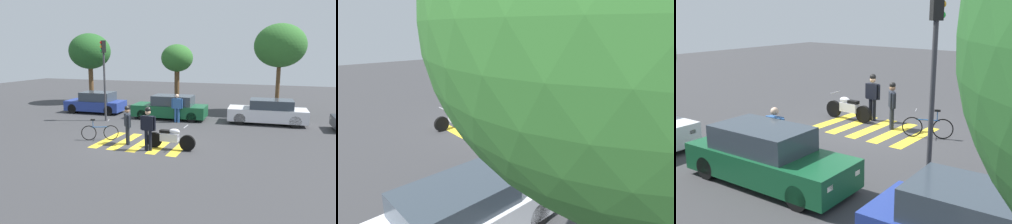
{
  "view_description": "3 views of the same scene",
  "coord_description": "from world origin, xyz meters",
  "views": [
    {
      "loc": [
        5.7,
        -13.1,
        4.07
      ],
      "look_at": [
        0.77,
        1.26,
        1.27
      ],
      "focal_mm": 34.46,
      "sensor_mm": 36.0,
      "label": 1
    },
    {
      "loc": [
        7.93,
        10.81,
        4.51
      ],
      "look_at": [
        -0.15,
        1.18,
        0.83
      ],
      "focal_mm": 30.9,
      "sensor_mm": 36.0,
      "label": 2
    },
    {
      "loc": [
        -8.09,
        12.39,
        4.31
      ],
      "look_at": [
        0.51,
        1.08,
        0.77
      ],
      "focal_mm": 44.12,
      "sensor_mm": 36.0,
      "label": 3
    }
  ],
  "objects": [
    {
      "name": "leaning_bicycle",
      "position": [
        -2.13,
        -0.19,
        0.39
      ],
      "size": [
        1.63,
        0.73,
        1.02
      ],
      "color": "black",
      "rests_on": "ground_plane"
    },
    {
      "name": "pedestrian_bystander",
      "position": [
        0.13,
        4.75,
        0.97
      ],
      "size": [
        0.67,
        0.23,
        1.69
      ],
      "color": "#2D5999",
      "rests_on": "ground_plane"
    },
    {
      "name": "officer_by_motorcycle",
      "position": [
        -0.58,
        -0.39,
        1.02
      ],
      "size": [
        0.46,
        0.54,
        1.77
      ],
      "color": "#1E232D",
      "rests_on": "ground_plane"
    },
    {
      "name": "traffic_light_pole",
      "position": [
        -4.12,
        3.81,
        3.17
      ],
      "size": [
        0.34,
        0.34,
        4.78
      ],
      "color": "#38383D",
      "rests_on": "ground_plane"
    },
    {
      "name": "car_blue_hatchback",
      "position": [
        -6.11,
        6.06,
        0.67
      ],
      "size": [
        4.05,
        1.88,
        1.43
      ],
      "color": "black",
      "rests_on": "ground_plane"
    },
    {
      "name": "street_tree_far",
      "position": [
        5.66,
        9.82,
        4.52
      ],
      "size": [
        3.37,
        3.37,
        5.97
      ],
      "color": "brown",
      "rests_on": "ground_plane"
    },
    {
      "name": "officer_on_foot",
      "position": [
        0.65,
        -0.97,
        1.1
      ],
      "size": [
        0.7,
        0.25,
        1.88
      ],
      "color": "black",
      "rests_on": "ground_plane"
    },
    {
      "name": "ground_plane",
      "position": [
        0.0,
        0.0,
        0.0
      ],
      "size": [
        60.0,
        60.0,
        0.0
      ],
      "primitive_type": "plane",
      "color": "#38383A"
    },
    {
      "name": "crosswalk_stripes",
      "position": [
        0.0,
        0.0,
        0.0
      ],
      "size": [
        4.05,
        2.89,
        0.01
      ],
      "color": "yellow",
      "rests_on": "ground_plane"
    },
    {
      "name": "car_green_compact",
      "position": [
        -0.59,
        5.72,
        0.69
      ],
      "size": [
        4.66,
        1.89,
        1.47
      ],
      "color": "black",
      "rests_on": "ground_plane"
    },
    {
      "name": "car_white_van",
      "position": [
        5.23,
        6.17,
        0.68
      ],
      "size": [
        4.48,
        1.91,
        1.42
      ],
      "color": "black",
      "rests_on": "ground_plane"
    },
    {
      "name": "police_motorcycle",
      "position": [
        1.48,
        -0.48,
        0.47
      ],
      "size": [
        2.19,
        0.62,
        1.06
      ],
      "color": "black",
      "rests_on": "ground_plane"
    }
  ]
}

